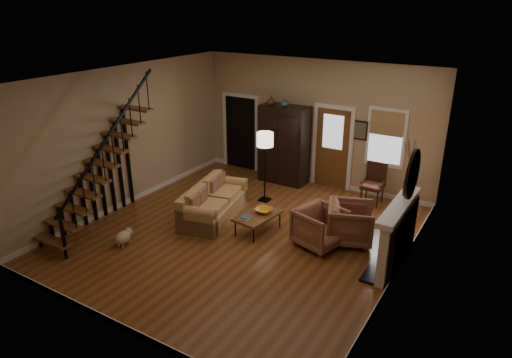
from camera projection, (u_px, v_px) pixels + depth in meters
The scene contains 15 objects.
room at pixel (267, 143), 10.78m from camera, with size 7.00×7.33×3.30m.
staircase at pixel (95, 158), 9.46m from camera, with size 0.94×2.80×3.20m, color brown, non-canonical shape.
fireplace at pixel (400, 230), 8.35m from camera, with size 0.33×1.95×2.30m.
armoire at pixel (284, 145), 12.19m from camera, with size 1.30×0.60×2.10m, color black, non-canonical shape.
vase_a at pixel (271, 100), 11.85m from camera, with size 0.24×0.24×0.25m, color #4C2619.
vase_b at pixel (285, 103), 11.66m from camera, with size 0.20×0.20×0.21m, color #334C60.
sofa at pixel (214, 202), 10.33m from camera, with size 0.89×2.06×0.77m, color tan, non-canonical shape.
coffee_table at pixel (258, 223), 9.77m from camera, with size 0.62×1.06×0.41m, color brown, non-canonical shape.
bowl at pixel (264, 210), 9.78m from camera, with size 0.36×0.36×0.09m, color gold.
books at pixel (246, 217), 9.51m from camera, with size 0.19×0.27×0.05m, color beige, non-canonical shape.
armchair_left at pixel (320, 227), 9.15m from camera, with size 0.86×0.89×0.81m, color brown.
armchair_right at pixel (350, 223), 9.29m from camera, with size 0.89×0.92×0.83m, color brown.
floor_lamp at pixel (265, 167), 11.04m from camera, with size 0.40×0.40×1.75m, color black, non-canonical shape.
side_chair at pixel (373, 184), 11.00m from camera, with size 0.54×0.54×1.02m, color #331C10, non-canonical shape.
dog at pixel (123, 238), 9.24m from camera, with size 0.25×0.43×0.31m, color beige, non-canonical shape.
Camera 1 is at (4.74, -7.21, 4.67)m, focal length 32.00 mm.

